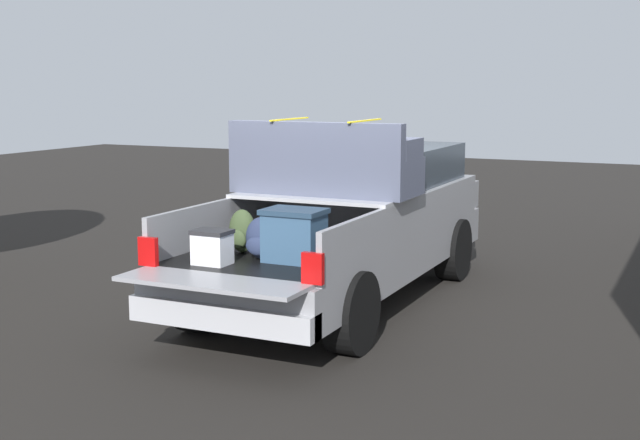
# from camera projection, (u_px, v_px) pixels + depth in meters

# --- Properties ---
(ground_plane) EXTENTS (40.00, 40.00, 0.00)m
(ground_plane) POSITION_uv_depth(u_px,v_px,m) (341.00, 302.00, 10.28)
(ground_plane) COLOR black
(pickup_truck) EXTENTS (6.05, 2.08, 2.23)m
(pickup_truck) POSITION_uv_depth(u_px,v_px,m) (353.00, 220.00, 10.43)
(pickup_truck) COLOR gray
(pickup_truck) RESTS_ON ground_plane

